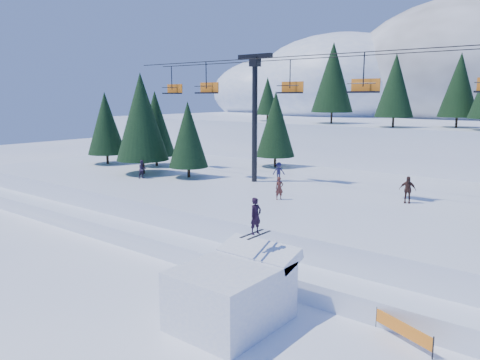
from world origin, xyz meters
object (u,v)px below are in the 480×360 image
Objects in this scene: banner_far at (456,320)px; chairlift at (369,99)px; banner_near at (403,329)px; jump_kicker at (233,292)px.

chairlift is at bearing 128.18° from banner_far.
jump_kicker is at bearing -155.47° from banner_near.
banner_near is (6.24, 2.85, -0.82)m from jump_kicker.
banner_near is 2.54m from banner_far.
banner_near is at bearing -123.79° from banner_far.
banner_near is at bearing 24.53° from jump_kicker.
banner_far is at bearing 32.93° from jump_kicker.
chairlift is 16.09× the size of banner_far.
banner_near is at bearing -60.74° from chairlift.
banner_far is (7.65, 4.96, -0.82)m from jump_kicker.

